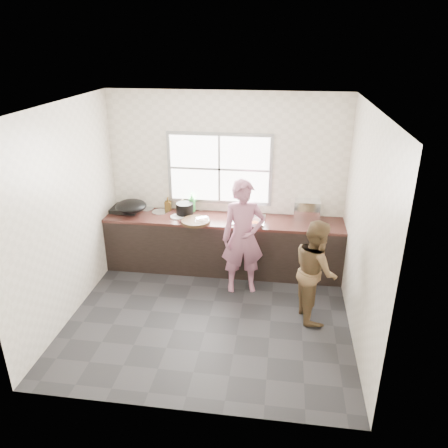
# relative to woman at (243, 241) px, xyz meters

# --- Properties ---
(floor) EXTENTS (3.60, 3.20, 0.01)m
(floor) POSITION_rel_woman_xyz_m (-0.36, -0.74, -0.78)
(floor) COLOR #252527
(floor) RESTS_ON ground
(ceiling) EXTENTS (3.60, 3.20, 0.01)m
(ceiling) POSITION_rel_woman_xyz_m (-0.36, -0.74, 1.93)
(ceiling) COLOR silver
(ceiling) RESTS_ON wall_back
(wall_back) EXTENTS (3.60, 0.01, 2.70)m
(wall_back) POSITION_rel_woman_xyz_m (-0.36, 0.87, 0.58)
(wall_back) COLOR silver
(wall_back) RESTS_ON ground
(wall_left) EXTENTS (0.01, 3.20, 2.70)m
(wall_left) POSITION_rel_woman_xyz_m (-2.16, -0.74, 0.58)
(wall_left) COLOR beige
(wall_left) RESTS_ON ground
(wall_right) EXTENTS (0.01, 3.20, 2.70)m
(wall_right) POSITION_rel_woman_xyz_m (1.45, -0.74, 0.58)
(wall_right) COLOR silver
(wall_right) RESTS_ON ground
(wall_front) EXTENTS (3.60, 0.01, 2.70)m
(wall_front) POSITION_rel_woman_xyz_m (-0.36, -2.34, 0.58)
(wall_front) COLOR silver
(wall_front) RESTS_ON ground
(cabinet) EXTENTS (3.60, 0.62, 0.82)m
(cabinet) POSITION_rel_woman_xyz_m (-0.36, 0.55, -0.36)
(cabinet) COLOR black
(cabinet) RESTS_ON floor
(countertop) EXTENTS (3.60, 0.64, 0.04)m
(countertop) POSITION_rel_woman_xyz_m (-0.36, 0.55, 0.07)
(countertop) COLOR #3A1D17
(countertop) RESTS_ON cabinet
(sink) EXTENTS (0.55, 0.45, 0.02)m
(sink) POSITION_rel_woman_xyz_m (-0.01, 0.55, 0.09)
(sink) COLOR silver
(sink) RESTS_ON countertop
(faucet) EXTENTS (0.02, 0.02, 0.30)m
(faucet) POSITION_rel_woman_xyz_m (-0.01, 0.75, 0.24)
(faucet) COLOR silver
(faucet) RESTS_ON countertop
(window_frame) EXTENTS (1.60, 0.05, 1.10)m
(window_frame) POSITION_rel_woman_xyz_m (-0.46, 0.85, 0.78)
(window_frame) COLOR #9EA0A5
(window_frame) RESTS_ON wall_back
(window_glazing) EXTENTS (1.50, 0.01, 1.00)m
(window_glazing) POSITION_rel_woman_xyz_m (-0.46, 0.83, 0.78)
(window_glazing) COLOR white
(window_glazing) RESTS_ON window_frame
(woman) EXTENTS (0.63, 0.48, 1.54)m
(woman) POSITION_rel_woman_xyz_m (0.00, 0.00, 0.00)
(woman) COLOR #AA667F
(woman) RESTS_ON floor
(person_side) EXTENTS (0.65, 0.76, 1.35)m
(person_side) POSITION_rel_woman_xyz_m (0.97, -0.53, -0.10)
(person_side) COLOR brown
(person_side) RESTS_ON floor
(cutting_board) EXTENTS (0.51, 0.51, 0.04)m
(cutting_board) POSITION_rel_woman_xyz_m (-0.74, 0.34, 0.11)
(cutting_board) COLOR #332414
(cutting_board) RESTS_ON countertop
(cleaver) EXTENTS (0.20, 0.18, 0.01)m
(cleaver) POSITION_rel_woman_xyz_m (-0.66, 0.45, 0.13)
(cleaver) COLOR silver
(cleaver) RESTS_ON cutting_board
(bowl_mince) EXTENTS (0.20, 0.20, 0.05)m
(bowl_mince) POSITION_rel_woman_xyz_m (-0.65, 0.34, 0.11)
(bowl_mince) COLOR white
(bowl_mince) RESTS_ON countertop
(bowl_crabs) EXTENTS (0.26, 0.26, 0.06)m
(bowl_crabs) POSITION_rel_woman_xyz_m (0.13, 0.36, 0.12)
(bowl_crabs) COLOR white
(bowl_crabs) RESTS_ON countertop
(bowl_held) EXTENTS (0.24, 0.24, 0.06)m
(bowl_held) POSITION_rel_woman_xyz_m (0.12, 0.34, 0.12)
(bowl_held) COLOR white
(bowl_held) RESTS_ON countertop
(black_pot) EXTENTS (0.34, 0.34, 0.19)m
(black_pot) POSITION_rel_woman_xyz_m (-0.97, 0.62, 0.18)
(black_pot) COLOR black
(black_pot) RESTS_ON countertop
(plate_food) EXTENTS (0.25, 0.25, 0.02)m
(plate_food) POSITION_rel_woman_xyz_m (-1.05, 0.51, 0.10)
(plate_food) COLOR white
(plate_food) RESTS_ON countertop
(bottle_green) EXTENTS (0.16, 0.16, 0.30)m
(bottle_green) POSITION_rel_woman_xyz_m (-0.89, 0.78, 0.24)
(bottle_green) COLOR green
(bottle_green) RESTS_ON countertop
(bottle_brown_tall) EXTENTS (0.09, 0.09, 0.20)m
(bottle_brown_tall) POSITION_rel_woman_xyz_m (-1.27, 0.78, 0.19)
(bottle_brown_tall) COLOR #513914
(bottle_brown_tall) RESTS_ON countertop
(bottle_brown_short) EXTENTS (0.15, 0.15, 0.18)m
(bottle_brown_short) POSITION_rel_woman_xyz_m (-1.03, 0.78, 0.18)
(bottle_brown_short) COLOR #4A3012
(bottle_brown_short) RESTS_ON countertop
(glass_jar) EXTENTS (0.07, 0.07, 0.09)m
(glass_jar) POSITION_rel_woman_xyz_m (-1.10, 0.74, 0.14)
(glass_jar) COLOR silver
(glass_jar) RESTS_ON countertop
(burner) EXTENTS (0.42, 0.42, 0.06)m
(burner) POSITION_rel_woman_xyz_m (-1.93, 0.69, 0.12)
(burner) COLOR black
(burner) RESTS_ON countertop
(wok) EXTENTS (0.61, 0.61, 0.18)m
(wok) POSITION_rel_woman_xyz_m (-1.77, 0.50, 0.24)
(wok) COLOR black
(wok) RESTS_ON burner
(dish_rack) EXTENTS (0.39, 0.28, 0.29)m
(dish_rack) POSITION_rel_woman_xyz_m (0.89, 0.75, 0.23)
(dish_rack) COLOR silver
(dish_rack) RESTS_ON countertop
(pot_lid_left) EXTENTS (0.30, 0.30, 0.01)m
(pot_lid_left) POSITION_rel_woman_xyz_m (-1.37, 0.68, 0.10)
(pot_lid_left) COLOR silver
(pot_lid_left) RESTS_ON countertop
(pot_lid_right) EXTENTS (0.25, 0.25, 0.01)m
(pot_lid_right) POSITION_rel_woman_xyz_m (-1.63, 0.78, 0.09)
(pot_lid_right) COLOR #BABEC2
(pot_lid_right) RESTS_ON countertop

